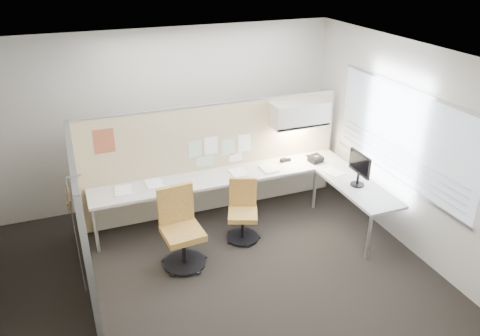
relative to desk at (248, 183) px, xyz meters
name	(u,v)px	position (x,y,z in m)	size (l,w,h in m)	color
floor	(214,273)	(-0.93, -1.13, -0.61)	(5.50, 4.50, 0.01)	black
ceiling	(207,58)	(-0.93, -1.13, 2.20)	(5.50, 4.50, 0.01)	white
wall_back	(167,118)	(-0.93, 1.12, 0.80)	(5.50, 0.02, 2.80)	beige
wall_front	(299,299)	(-0.93, -3.38, 0.80)	(5.50, 0.02, 2.80)	beige
wall_right	(402,145)	(1.82, -1.13, 0.80)	(0.02, 4.50, 2.80)	beige
window_pane	(402,135)	(1.79, -1.13, 0.95)	(0.01, 2.80, 1.30)	#ACB8C8
partition_back	(214,159)	(-0.38, 0.47, 0.27)	(4.10, 0.06, 1.75)	#CCB68D
partition_left	(82,219)	(-2.43, -0.63, 0.27)	(0.06, 2.20, 1.75)	#CCB68D
desk	(248,183)	(0.00, 0.00, 0.00)	(4.00, 2.07, 0.73)	beige
overhead_bin	(300,114)	(0.97, 0.26, 0.91)	(0.90, 0.36, 0.38)	beige
task_light_strip	(299,127)	(0.97, 0.26, 0.70)	(0.60, 0.06, 0.02)	#FFEABF
pinned_papers	(219,149)	(-0.30, 0.44, 0.43)	(1.01, 0.00, 0.47)	#8CBF8C
poster	(104,141)	(-1.98, 0.44, 0.82)	(0.28, 0.00, 0.35)	#E4521C
chair_left	(181,230)	(-1.24, -0.74, -0.10)	(0.56, 0.57, 1.07)	black
chair_right	(243,212)	(-0.26, -0.47, -0.19)	(0.53, 0.55, 0.88)	black
monitor	(359,167)	(1.37, -0.86, 0.42)	(0.20, 0.48, 0.50)	black
phone	(315,159)	(1.20, 0.08, 0.18)	(0.24, 0.23, 0.12)	black
stapler	(286,160)	(0.78, 0.26, 0.15)	(0.14, 0.04, 0.05)	black
tape_dispenser	(283,160)	(0.72, 0.26, 0.16)	(0.10, 0.06, 0.06)	black
coat_hook	(71,209)	(-2.51, -1.32, 0.81)	(0.18, 0.46, 1.39)	silver
paper_stack_0	(123,191)	(-1.83, 0.18, 0.14)	(0.23, 0.30, 0.02)	white
paper_stack_1	(154,184)	(-1.38, 0.23, 0.14)	(0.23, 0.30, 0.02)	white
paper_stack_2	(238,173)	(-0.10, 0.14, 0.14)	(0.23, 0.30, 0.02)	white
paper_stack_3	(269,169)	(0.39, 0.09, 0.14)	(0.23, 0.30, 0.03)	white
paper_stack_4	(334,172)	(1.27, -0.37, 0.14)	(0.23, 0.30, 0.02)	white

